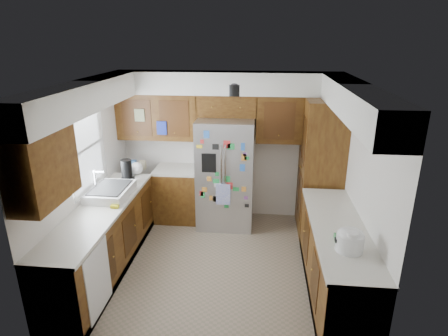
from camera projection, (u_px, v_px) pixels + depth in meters
The scene contains 12 objects.
floor at pixel (217, 263), 5.28m from camera, with size 3.60×3.60×0.00m, color gray.
room_shell at pixel (212, 130), 5.02m from camera, with size 3.64×3.24×2.52m.
left_counter_run at pixel (122, 230), 5.29m from camera, with size 1.36×3.20×0.92m.
right_counter_run at pixel (335, 262), 4.55m from camera, with size 0.63×2.25×0.92m.
pantry at pixel (321, 167), 5.85m from camera, with size 0.60×0.90×2.15m, color #3F1F0C.
fridge at pixel (226, 173), 6.10m from camera, with size 0.90×0.79×1.80m.
bridge_cabinet at pixel (227, 105), 5.95m from camera, with size 0.96×0.34×0.35m, color #3F1F0C.
fridge_top_items at pixel (223, 87), 5.81m from camera, with size 0.79×0.36×0.25m.
sink_assembly at pixel (110, 191), 5.18m from camera, with size 0.52×0.75×0.37m.
left_counter_clutter at pixel (131, 170), 5.81m from camera, with size 0.30×0.90×0.38m.
rice_cooker at pixel (350, 239), 3.84m from camera, with size 0.29×0.28×0.25m.
paper_towel at pixel (351, 244), 3.77m from camera, with size 0.11×0.11×0.25m, color white.
Camera 1 is at (0.55, -4.49, 3.03)m, focal length 30.00 mm.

